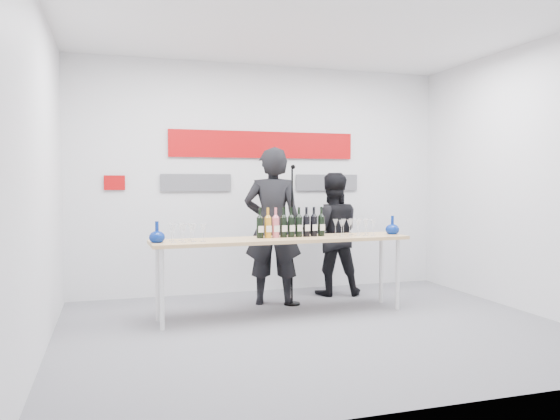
{
  "coord_description": "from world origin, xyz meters",
  "views": [
    {
      "loc": [
        -1.93,
        -5.01,
        1.46
      ],
      "look_at": [
        -0.16,
        0.73,
        1.15
      ],
      "focal_mm": 35.0,
      "sensor_mm": 36.0,
      "label": 1
    }
  ],
  "objects_px": {
    "presenter_right": "(332,234)",
    "mic_stand": "(292,262)",
    "presenter_left": "(273,226)",
    "tasting_table": "(283,244)"
  },
  "relations": [
    {
      "from": "presenter_left",
      "to": "tasting_table",
      "type": "bearing_deg",
      "value": 104.24
    },
    {
      "from": "tasting_table",
      "to": "presenter_right",
      "type": "height_order",
      "value": "presenter_right"
    },
    {
      "from": "tasting_table",
      "to": "mic_stand",
      "type": "xyz_separation_m",
      "value": [
        0.26,
        0.45,
        -0.28
      ]
    },
    {
      "from": "presenter_right",
      "to": "mic_stand",
      "type": "distance_m",
      "value": 0.84
    },
    {
      "from": "presenter_left",
      "to": "presenter_right",
      "type": "relative_size",
      "value": 1.18
    },
    {
      "from": "tasting_table",
      "to": "mic_stand",
      "type": "bearing_deg",
      "value": 58.21
    },
    {
      "from": "presenter_right",
      "to": "mic_stand",
      "type": "xyz_separation_m",
      "value": [
        -0.68,
        -0.41,
        -0.28
      ]
    },
    {
      "from": "mic_stand",
      "to": "tasting_table",
      "type": "bearing_deg",
      "value": -119.22
    },
    {
      "from": "tasting_table",
      "to": "presenter_right",
      "type": "bearing_deg",
      "value": 40.67
    },
    {
      "from": "tasting_table",
      "to": "mic_stand",
      "type": "distance_m",
      "value": 0.59
    }
  ]
}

